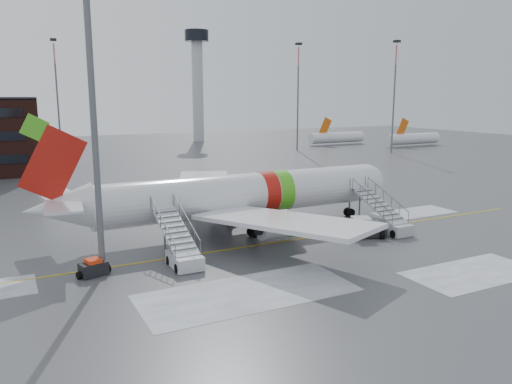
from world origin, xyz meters
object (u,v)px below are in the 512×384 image
airstair_aft (181,250)px  pushback_tug (365,228)px  airliner (237,195)px  light_mast_near (91,72)px  airstair_fwd (388,221)px  baggage_tractor (94,268)px

airstair_aft → pushback_tug: airstair_aft is taller
airliner → airstair_aft: size_ratio=4.55×
airliner → light_mast_near: bearing=-156.3°
airstair_aft → light_mast_near: (-5.63, 0.71, 12.89)m
airstair_fwd → airstair_aft: size_ratio=1.00×
pushback_tug → airliner: bearing=143.9°
airstair_fwd → airstair_aft: (-20.07, 0.00, 0.00)m
airstair_fwd → airstair_aft: same height
light_mast_near → airstair_fwd: bearing=-1.6°
airliner → airstair_fwd: size_ratio=4.55×
airliner → pushback_tug: bearing=-36.1°
light_mast_near → airliner: bearing=23.7°
airliner → baggage_tractor: 15.48m
airstair_aft → baggage_tractor: airstair_aft is taller
airstair_fwd → pushback_tug: 3.04m
airstair_fwd → baggage_tractor: airstair_fwd is taller
airliner → baggage_tractor: size_ratio=14.05×
airstair_fwd → airstair_aft: 20.07m
airstair_aft → light_mast_near: 14.09m
baggage_tractor → light_mast_near: bearing=21.6°
airstair_aft → airliner: bearing=40.5°
airstair_fwd → baggage_tractor: bearing=179.0°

